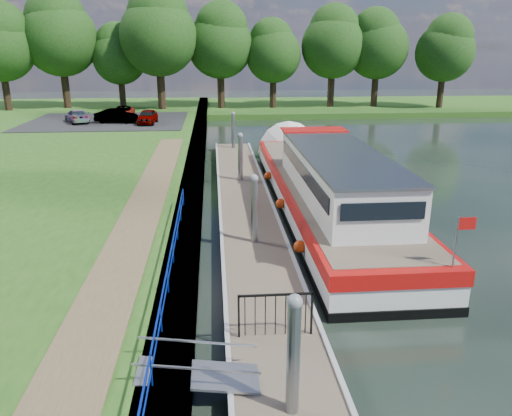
{
  "coord_description": "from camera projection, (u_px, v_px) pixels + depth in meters",
  "views": [
    {
      "loc": [
        -1.4,
        -8.54,
        7.23
      ],
      "look_at": [
        0.14,
        9.41,
        1.4
      ],
      "focal_mm": 35.0,
      "sensor_mm": 36.0,
      "label": 1
    }
  ],
  "objects": [
    {
      "name": "ground",
      "position": [
        288.0,
        409.0,
        10.44
      ],
      "size": [
        160.0,
        160.0,
        0.0
      ],
      "primitive_type": "plane",
      "color": "black",
      "rests_on": "ground"
    },
    {
      "name": "bank_edge",
      "position": [
        191.0,
        194.0,
        24.33
      ],
      "size": [
        1.1,
        90.0,
        0.78
      ],
      "primitive_type": "cube",
      "color": "#473D2D",
      "rests_on": "ground"
    },
    {
      "name": "far_bank",
      "position": [
        323.0,
        107.0,
        60.61
      ],
      "size": [
        60.0,
        18.0,
        0.6
      ],
      "primitive_type": "cube",
      "color": "#265117",
      "rests_on": "ground"
    },
    {
      "name": "footpath",
      "position": [
        130.0,
        240.0,
        17.41
      ],
      "size": [
        1.6,
        40.0,
        0.05
      ],
      "primitive_type": "cube",
      "color": "brown",
      "rests_on": "riverbank"
    },
    {
      "name": "carpark",
      "position": [
        107.0,
        121.0,
        45.31
      ],
      "size": [
        14.0,
        12.0,
        0.06
      ],
      "primitive_type": "cube",
      "color": "black",
      "rests_on": "riverbank"
    },
    {
      "name": "blue_fence",
      "position": [
        164.0,
        292.0,
        12.65
      ],
      "size": [
        0.04,
        18.04,
        0.72
      ],
      "color": "#0C2DBF",
      "rests_on": "riverbank"
    },
    {
      "name": "pontoon",
      "position": [
        246.0,
        209.0,
        22.7
      ],
      "size": [
        2.5,
        30.0,
        0.56
      ],
      "color": "brown",
      "rests_on": "ground"
    },
    {
      "name": "mooring_piles",
      "position": [
        246.0,
        186.0,
        22.37
      ],
      "size": [
        0.3,
        27.3,
        3.55
      ],
      "color": "gray",
      "rests_on": "ground"
    },
    {
      "name": "gangway",
      "position": [
        198.0,
        374.0,
        10.57
      ],
      "size": [
        2.58,
        1.0,
        0.92
      ],
      "color": "#A5A8AD",
      "rests_on": "ground"
    },
    {
      "name": "gate_panel",
      "position": [
        276.0,
        308.0,
        12.17
      ],
      "size": [
        1.85,
        0.05,
        1.15
      ],
      "color": "black",
      "rests_on": "ground"
    },
    {
      "name": "barge",
      "position": [
        322.0,
        184.0,
        23.37
      ],
      "size": [
        4.36,
        21.15,
        4.78
      ],
      "color": "black",
      "rests_on": "ground"
    },
    {
      "name": "horizon_trees",
      "position": [
        209.0,
        40.0,
        54.0
      ],
      "size": [
        54.38,
        10.03,
        12.87
      ],
      "color": "#332316",
      "rests_on": "ground"
    },
    {
      "name": "car_a",
      "position": [
        148.0,
        116.0,
        43.46
      ],
      "size": [
        1.64,
        3.67,
        1.23
      ],
      "primitive_type": "imported",
      "rotation": [
        0.0,
        0.0,
        -0.05
      ],
      "color": "#999999",
      "rests_on": "carpark"
    },
    {
      "name": "car_b",
      "position": [
        116.0,
        116.0,
        43.88
      ],
      "size": [
        3.81,
        1.79,
        1.21
      ],
      "primitive_type": "imported",
      "rotation": [
        0.0,
        0.0,
        1.43
      ],
      "color": "#999999",
      "rests_on": "carpark"
    },
    {
      "name": "car_c",
      "position": [
        77.0,
        116.0,
        44.1
      ],
      "size": [
        3.09,
        4.23,
        1.14
      ],
      "primitive_type": "imported",
      "rotation": [
        0.0,
        0.0,
        3.57
      ],
      "color": "#999999",
      "rests_on": "carpark"
    },
    {
      "name": "car_d",
      "position": [
        123.0,
        112.0,
        46.75
      ],
      "size": [
        1.94,
        4.06,
        1.12
      ],
      "primitive_type": "imported",
      "rotation": [
        0.0,
        0.0,
        0.02
      ],
      "color": "#999999",
      "rests_on": "carpark"
    }
  ]
}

